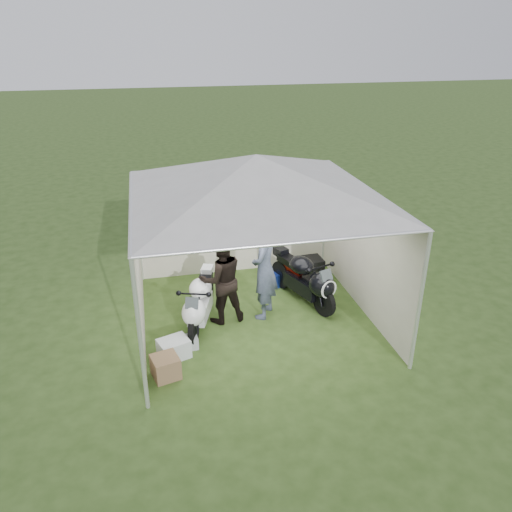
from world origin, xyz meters
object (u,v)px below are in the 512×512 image
at_px(motorcycle_white, 199,302).
at_px(crate_0, 174,349).
at_px(crate_1, 166,367).
at_px(paddock_stand, 280,279).
at_px(person_blue_jacket, 265,269).
at_px(person_dark_jacket, 221,279).
at_px(equipment_box, 308,271).
at_px(crate_2, 189,342).
at_px(motorcycle_black, 306,278).
at_px(canopy_tent, 256,180).

height_order(motorcycle_white, crate_0, motorcycle_white).
distance_m(motorcycle_white, crate_1, 1.49).
height_order(paddock_stand, person_blue_jacket, person_blue_jacket).
distance_m(person_dark_jacket, equipment_box, 2.29).
height_order(person_dark_jacket, crate_1, person_dark_jacket).
relative_size(person_dark_jacket, person_blue_jacket, 0.87).
relative_size(motorcycle_white, person_blue_jacket, 0.91).
relative_size(person_blue_jacket, crate_2, 6.66).
bearing_deg(crate_2, motorcycle_black, 23.59).
distance_m(person_dark_jacket, crate_0, 1.49).
bearing_deg(paddock_stand, person_blue_jacket, -118.56).
bearing_deg(equipment_box, motorcycle_black, -112.32).
bearing_deg(motorcycle_white, equipment_box, 44.55).
bearing_deg(motorcycle_black, crate_1, -167.91).
relative_size(equipment_box, crate_1, 1.41).
bearing_deg(canopy_tent, motorcycle_white, -173.54).
bearing_deg(person_blue_jacket, motorcycle_black, 136.38).
bearing_deg(crate_0, crate_1, -108.36).
bearing_deg(crate_2, canopy_tent, 29.47).
bearing_deg(person_dark_jacket, equipment_box, -159.82).
bearing_deg(crate_0, person_blue_jacket, 28.92).
bearing_deg(paddock_stand, motorcycle_white, -145.79).
distance_m(equipment_box, crate_2, 3.20).
bearing_deg(canopy_tent, crate_0, -149.16).
xyz_separation_m(motorcycle_white, person_dark_jacket, (0.42, 0.13, 0.33)).
distance_m(crate_0, crate_1, 0.50).
height_order(person_dark_jacket, crate_0, person_dark_jacket).
height_order(motorcycle_white, paddock_stand, motorcycle_white).
xyz_separation_m(canopy_tent, person_blue_jacket, (0.17, 0.02, -1.63)).
height_order(canopy_tent, crate_1, canopy_tent).
bearing_deg(equipment_box, person_blue_jacket, -138.83).
xyz_separation_m(crate_1, crate_2, (0.42, 0.67, -0.07)).
bearing_deg(person_dark_jacket, paddock_stand, -149.47).
xyz_separation_m(motorcycle_white, crate_1, (-0.68, -1.28, -0.32)).
distance_m(paddock_stand, equipment_box, 0.62).
height_order(motorcycle_black, crate_1, motorcycle_black).
relative_size(person_dark_jacket, crate_1, 4.28).
xyz_separation_m(motorcycle_black, equipment_box, (0.32, 0.77, -0.25)).
bearing_deg(person_blue_jacket, person_dark_jacket, -60.05).
relative_size(person_blue_jacket, crate_0, 4.03).
bearing_deg(equipment_box, motorcycle_white, -153.71).
distance_m(person_blue_jacket, crate_0, 2.11).
distance_m(equipment_box, crate_0, 3.52).
xyz_separation_m(person_dark_jacket, crate_1, (-1.10, -1.42, -0.65)).
xyz_separation_m(paddock_stand, crate_0, (-2.30, -2.02, 0.01)).
relative_size(motorcycle_white, person_dark_jacket, 1.05).
distance_m(canopy_tent, paddock_stand, 2.77).
relative_size(canopy_tent, motorcycle_white, 3.29).
bearing_deg(motorcycle_white, person_blue_jacket, 24.94).
bearing_deg(crate_1, person_blue_jacket, 37.19).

